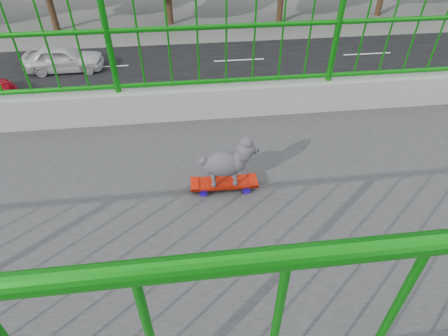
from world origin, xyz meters
TOP-DOWN VIEW (x-y plane):
  - road at (-13.00, 0.00)m, footprint 18.00×90.00m
  - skateboard at (-0.29, 4.85)m, footprint 0.17×0.51m
  - poodle at (-0.29, 4.87)m, footprint 0.19×0.43m
  - car_2 at (-12.40, 13.52)m, footprint 2.21×4.79m
  - car_4 at (-18.80, -1.91)m, footprint 1.69×4.21m

SIDE VIEW (x-z plane):
  - road at x=-13.00m, z-range 0.00..0.02m
  - car_2 at x=-12.40m, z-range 0.00..1.33m
  - car_4 at x=-18.80m, z-range 0.00..1.44m
  - skateboard at x=-0.29m, z-range 7.02..7.08m
  - poodle at x=-0.29m, z-range 7.08..7.44m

